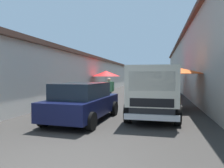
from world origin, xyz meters
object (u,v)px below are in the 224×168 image
Objects in this scene: fruit_stall_far_left at (106,76)px; vendor_in_shade at (176,84)px; hatchback_car at (83,101)px; parked_scooter at (97,96)px; delivery_truck at (153,93)px; vendor_by_crates at (109,90)px; fruit_stall_near_left at (156,77)px; plastic_stool at (72,99)px; fruit_stall_near_right at (164,75)px; fruit_stall_far_right at (177,75)px.

vendor_in_shade is at bearing -77.16° from fruit_stall_far_left.
hatchback_car is 5.09m from parked_scooter.
fruit_stall_far_left reaches higher than hatchback_car.
parked_scooter is (-6.49, 5.22, -0.54)m from vendor_in_shade.
parked_scooter is at bearing 39.98° from delivery_truck.
fruit_stall_near_left is at bearing -37.79° from vendor_by_crates.
vendor_by_crates is 0.94× the size of parked_scooter.
fruit_stall_near_left reaches higher than hatchback_car.
vendor_by_crates is (-5.90, -1.74, -0.81)m from fruit_stall_far_left.
fruit_stall_far_left is 6.20m from plastic_stool.
plastic_stool is at bearing 175.21° from fruit_stall_far_left.
vendor_by_crates is at bearing -163.56° from fruit_stall_far_left.
delivery_truck is (-9.33, 0.62, -0.77)m from fruit_stall_near_right.
fruit_stall_far_right is at bearing -92.39° from plastic_stool.
fruit_stall_far_left is 1.47× the size of parked_scooter.
fruit_stall_far_right reaches higher than parked_scooter.
parked_scooter is (-5.12, -0.77, -1.28)m from fruit_stall_far_left.
plastic_stool is at bearing 125.05° from parked_scooter.
delivery_truck is at bearing -124.81° from plastic_stool.
fruit_stall_far_left is at bearing -4.79° from plastic_stool.
fruit_stall_near_right is 1.47× the size of parked_scooter.
fruit_stall_near_right is 6.71m from parked_scooter.
fruit_stall_far_right is 5.02m from parked_scooter.
fruit_stall_far_right is at bearing -162.95° from fruit_stall_near_left.
plastic_stool is at bearing 87.61° from fruit_stall_far_right.
hatchback_car reaches higher than plastic_stool.
hatchback_car reaches higher than parked_scooter.
fruit_stall_far_right reaches higher than vendor_in_shade.
delivery_truck reaches higher than hatchback_car.
fruit_stall_far_left is at bearing 8.58° from parked_scooter.
parked_scooter is at bearing 141.17° from vendor_in_shade.
delivery_truck is 11.35× the size of plastic_stool.
fruit_stall_near_left is 4.31m from vendor_in_shade.
fruit_stall_near_left is at bearing -120.51° from fruit_stall_far_left.
parked_scooter is at bearing 11.26° from hatchback_car.
vendor_by_crates reaches higher than hatchback_car.
fruit_stall_far_left is 6.21m from vendor_by_crates.
fruit_stall_far_right is 1.65× the size of parked_scooter.
parked_scooter is at bearing 76.31° from fruit_stall_far_right.
vendor_by_crates is at bearing 36.82° from delivery_truck.
plastic_stool is at bearing 55.19° from delivery_truck.
fruit_stall_far_left is at bearing 102.84° from vendor_in_shade.
parked_scooter is 3.88× the size of plastic_stool.
vendor_in_shade is (3.92, -1.66, -0.63)m from fruit_stall_near_left.
hatchback_car is 12.24m from vendor_in_shade.
fruit_stall_near_left reaches higher than delivery_truck.
plastic_stool is (-5.94, 5.49, -1.48)m from fruit_stall_near_right.
fruit_stall_far_right is 6.16m from plastic_stool.
fruit_stall_far_left is 0.62× the size of hatchback_car.
vendor_by_crates is (3.50, 2.62, -0.13)m from delivery_truck.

